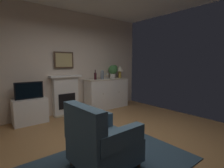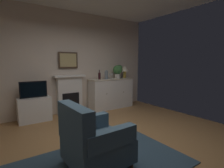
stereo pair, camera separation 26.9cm
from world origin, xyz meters
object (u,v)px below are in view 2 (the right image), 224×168
object	(u,v)px
table_lamp	(125,69)
wine_glass_left	(110,75)
sideboard_cabinet	(111,93)
vase_decorative	(106,75)
wine_glass_center	(112,75)
potted_plant_small	(118,70)
wine_bottle	(99,76)
fireplace_unit	(70,94)
framed_picture	(68,60)
tv_set	(33,89)
tv_cabinet	(34,109)
armchair	(93,141)

from	to	relation	value
table_lamp	wine_glass_left	bearing A→B (deg)	-178.11
sideboard_cabinet	vase_decorative	size ratio (longest dim) A/B	5.14
wine_glass_center	potted_plant_small	world-z (taller)	potted_plant_small
table_lamp	potted_plant_small	distance (m)	0.25
wine_bottle	fireplace_unit	bearing A→B (deg)	169.33
framed_picture	wine_glass_center	bearing A→B (deg)	-9.14
vase_decorative	tv_set	world-z (taller)	vase_decorative
framed_picture	wine_glass_center	distance (m)	1.44
sideboard_cabinet	tv_cabinet	world-z (taller)	sideboard_cabinet
wine_glass_center	tv_set	world-z (taller)	wine_glass_center
wine_glass_left	vase_decorative	world-z (taller)	vase_decorative
tv_set	table_lamp	bearing A→B (deg)	0.17
sideboard_cabinet	table_lamp	bearing A→B (deg)	0.00
fireplace_unit	framed_picture	xyz separation A→B (m)	(0.00, 0.05, 0.97)
sideboard_cabinet	tv_set	distance (m)	2.31
vase_decorative	tv_set	distance (m)	2.09
wine_glass_left	wine_bottle	bearing A→B (deg)	175.02
wine_glass_center	sideboard_cabinet	bearing A→B (deg)	-171.80
fireplace_unit	armchair	xyz separation A→B (m)	(-0.66, -2.68, -0.17)
framed_picture	vase_decorative	xyz separation A→B (m)	(1.10, -0.27, -0.43)
table_lamp	vase_decorative	xyz separation A→B (m)	(-0.75, -0.05, -0.14)
sideboard_cabinet	tv_set	world-z (taller)	tv_set
wine_glass_center	tv_set	xyz separation A→B (m)	(-2.32, -0.01, -0.27)
wine_glass_center	wine_glass_left	bearing A→B (deg)	-166.82
framed_picture	tv_cabinet	world-z (taller)	framed_picture
sideboard_cabinet	armchair	xyz separation A→B (m)	(-1.97, -2.51, -0.09)
wine_glass_center	tv_cabinet	xyz separation A→B (m)	(-2.32, 0.01, -0.77)
fireplace_unit	sideboard_cabinet	xyz separation A→B (m)	(1.31, -0.18, -0.07)
wine_glass_center	vase_decorative	bearing A→B (deg)	-167.54
sideboard_cabinet	table_lamp	size ratio (longest dim) A/B	3.62
framed_picture	tv_cabinet	distance (m)	1.58
sideboard_cabinet	tv_set	bearing A→B (deg)	-179.79
table_lamp	wine_glass_center	xyz separation A→B (m)	(-0.50, 0.01, -0.16)
framed_picture	sideboard_cabinet	size ratio (longest dim) A/B	0.38
wine_bottle	wine_glass_left	distance (m)	0.36
wine_bottle	table_lamp	bearing A→B (deg)	-0.64
wine_bottle	vase_decorative	xyz separation A→B (m)	(0.21, -0.06, 0.03)
fireplace_unit	vase_decorative	distance (m)	1.24
armchair	tv_cabinet	bearing A→B (deg)	97.19
table_lamp	tv_set	bearing A→B (deg)	-179.83
armchair	wine_glass_left	bearing A→B (deg)	52.68
framed_picture	wine_glass_left	distance (m)	1.34
framed_picture	armchair	xyz separation A→B (m)	(-0.66, -2.73, -1.14)
wine_bottle	armchair	distance (m)	3.03
vase_decorative	tv_cabinet	size ratio (longest dim) A/B	0.37
wine_glass_left	potted_plant_small	distance (m)	0.39
wine_bottle	wine_glass_center	xyz separation A→B (m)	(0.46, -0.01, 0.01)
wine_glass_center	framed_picture	bearing A→B (deg)	170.86
wine_glass_center	vase_decorative	world-z (taller)	vase_decorative
sideboard_cabinet	table_lamp	xyz separation A→B (m)	(0.54, 0.00, 0.75)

